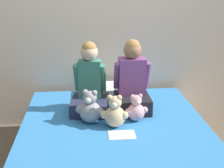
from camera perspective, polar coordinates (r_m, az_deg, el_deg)
The scene contains 9 objects.
wall_behind_bed at distance 3.36m, azimuth -1.15°, elevation 13.00°, with size 8.00×0.06×2.50m.
bed at distance 2.64m, azimuth 0.71°, elevation -12.75°, with size 1.58×1.98×0.42m.
child_on_left at distance 2.83m, azimuth -4.10°, elevation -0.33°, with size 0.37×0.39×0.64m.
child_on_right at distance 2.86m, azimuth 3.70°, elevation 0.23°, with size 0.33×0.35×0.66m.
teddy_bear_held_by_left_child at distance 2.64m, azimuth -4.01°, elevation -4.55°, with size 0.23×0.18×0.29m.
teddy_bear_held_by_right_child at distance 2.69m, azimuth 4.43°, elevation -4.66°, with size 0.20×0.15×0.24m.
teddy_bear_between_children at distance 2.57m, azimuth 0.45°, elevation -5.40°, with size 0.23×0.18×0.28m.
pillow_at_headboard at distance 3.25m, azimuth -0.70°, elevation -1.22°, with size 0.51×0.31×0.11m.
sign_card at distance 2.48m, azimuth 1.81°, elevation -9.28°, with size 0.21×0.15×0.00m.
Camera 1 is at (-0.23, -2.24, 1.60)m, focal length 50.00 mm.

